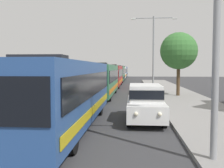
% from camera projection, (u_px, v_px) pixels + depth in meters
% --- Properties ---
extents(bus_lead, '(2.58, 11.73, 3.21)m').
position_uv_depth(bus_lead, '(67.00, 92.00, 11.86)').
color(bus_lead, '#284C8C').
rests_on(bus_lead, ground_plane).
extents(bus_second_in_line, '(2.58, 11.47, 3.21)m').
position_uv_depth(bus_second_in_line, '(101.00, 79.00, 24.71)').
color(bus_second_in_line, '#33724C').
rests_on(bus_second_in_line, ground_plane).
extents(bus_middle, '(2.58, 11.92, 3.21)m').
position_uv_depth(bus_middle, '(112.00, 75.00, 37.41)').
color(bus_middle, maroon).
rests_on(bus_middle, ground_plane).
extents(bus_fourth_in_line, '(2.58, 10.90, 3.21)m').
position_uv_depth(bus_fourth_in_line, '(118.00, 73.00, 49.88)').
color(bus_fourth_in_line, '#33724C').
rests_on(bus_fourth_in_line, ground_plane).
extents(bus_rear, '(2.58, 11.10, 3.21)m').
position_uv_depth(bus_rear, '(121.00, 72.00, 62.46)').
color(bus_rear, silver).
rests_on(bus_rear, ground_plane).
extents(bus_tail_end, '(2.58, 10.81, 3.21)m').
position_uv_depth(bus_tail_end, '(123.00, 71.00, 74.88)').
color(bus_tail_end, '#284C8C').
rests_on(bus_tail_end, ground_plane).
extents(white_suv, '(1.86, 4.90, 1.90)m').
position_uv_depth(white_suv, '(145.00, 101.00, 13.45)').
color(white_suv, white).
rests_on(white_suv, ground_plane).
extents(box_truck_oncoming, '(2.35, 7.98, 3.15)m').
position_uv_depth(box_truck_oncoming, '(112.00, 71.00, 77.54)').
color(box_truck_oncoming, maroon).
rests_on(box_truck_oncoming, ground_plane).
extents(streetlamp_mid, '(5.34, 0.28, 8.60)m').
position_uv_depth(streetlamp_mid, '(153.00, 46.00, 29.85)').
color(streetlamp_mid, gray).
rests_on(streetlamp_mid, sidewalk).
extents(roadside_tree, '(3.49, 3.49, 5.97)m').
position_uv_depth(roadside_tree, '(179.00, 51.00, 24.11)').
color(roadside_tree, '#4C3823').
rests_on(roadside_tree, sidewalk).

